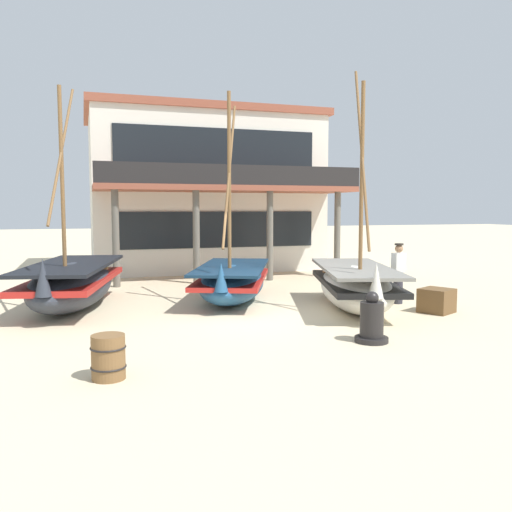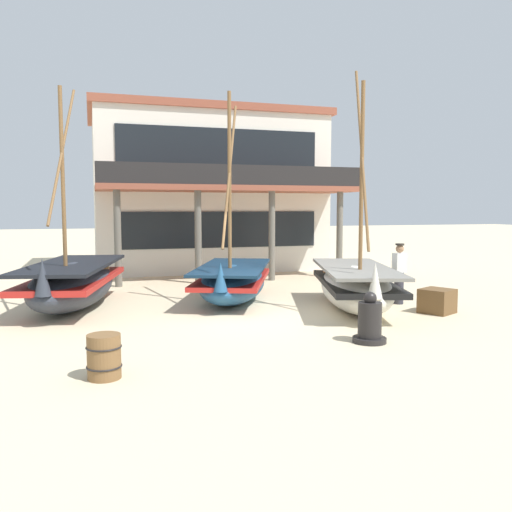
{
  "view_description": "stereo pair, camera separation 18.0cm",
  "coord_description": "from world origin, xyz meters",
  "px_view_note": "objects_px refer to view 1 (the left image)",
  "views": [
    {
      "loc": [
        -4.3,
        -12.2,
        2.66
      ],
      "look_at": [
        0.0,
        1.0,
        1.4
      ],
      "focal_mm": 37.16,
      "sensor_mm": 36.0,
      "label": 1
    },
    {
      "loc": [
        -4.13,
        -12.26,
        2.66
      ],
      "look_at": [
        0.0,
        1.0,
        1.4
      ],
      "focal_mm": 37.16,
      "sensor_mm": 36.0,
      "label": 2
    }
  ],
  "objects_px": {
    "fishing_boat_centre_large": "(72,283)",
    "cargo_crate": "(437,301)",
    "harbor_building_main": "(202,191)",
    "wooden_barrel": "(108,357)",
    "fishing_boat_near_left": "(232,281)",
    "fisherman_by_hull": "(398,274)",
    "capstan_winch": "(372,322)",
    "fishing_boat_far_right": "(355,285)"
  },
  "relations": [
    {
      "from": "fisherman_by_hull",
      "to": "wooden_barrel",
      "type": "distance_m",
      "value": 9.09
    },
    {
      "from": "fishing_boat_near_left",
      "to": "wooden_barrel",
      "type": "bearing_deg",
      "value": -121.14
    },
    {
      "from": "fishing_boat_near_left",
      "to": "wooden_barrel",
      "type": "distance_m",
      "value": 7.14
    },
    {
      "from": "fisherman_by_hull",
      "to": "fishing_boat_centre_large",
      "type": "bearing_deg",
      "value": 166.47
    },
    {
      "from": "fishing_boat_near_left",
      "to": "fishing_boat_far_right",
      "type": "height_order",
      "value": "fishing_boat_far_right"
    },
    {
      "from": "fishing_boat_centre_large",
      "to": "capstan_winch",
      "type": "distance_m",
      "value": 8.03
    },
    {
      "from": "capstan_winch",
      "to": "wooden_barrel",
      "type": "xyz_separation_m",
      "value": [
        -5.09,
        -0.76,
        -0.05
      ]
    },
    {
      "from": "fishing_boat_far_right",
      "to": "harbor_building_main",
      "type": "relative_size",
      "value": 0.62
    },
    {
      "from": "fishing_boat_centre_large",
      "to": "harbor_building_main",
      "type": "relative_size",
      "value": 0.59
    },
    {
      "from": "fishing_boat_near_left",
      "to": "capstan_winch",
      "type": "xyz_separation_m",
      "value": [
        1.4,
        -5.35,
        -0.17
      ]
    },
    {
      "from": "fishing_boat_near_left",
      "to": "cargo_crate",
      "type": "height_order",
      "value": "fishing_boat_near_left"
    },
    {
      "from": "cargo_crate",
      "to": "fishing_boat_centre_large",
      "type": "bearing_deg",
      "value": 158.47
    },
    {
      "from": "cargo_crate",
      "to": "harbor_building_main",
      "type": "bearing_deg",
      "value": 105.4
    },
    {
      "from": "fishing_boat_near_left",
      "to": "fishing_boat_far_right",
      "type": "distance_m",
      "value": 3.51
    },
    {
      "from": "fishing_boat_centre_large",
      "to": "harbor_building_main",
      "type": "distance_m",
      "value": 10.73
    },
    {
      "from": "fishing_boat_centre_large",
      "to": "fisherman_by_hull",
      "type": "xyz_separation_m",
      "value": [
        8.64,
        -2.08,
        0.17
      ]
    },
    {
      "from": "fishing_boat_centre_large",
      "to": "fishing_boat_far_right",
      "type": "height_order",
      "value": "fishing_boat_far_right"
    },
    {
      "from": "fishing_boat_centre_large",
      "to": "fisherman_by_hull",
      "type": "relative_size",
      "value": 3.48
    },
    {
      "from": "fishing_boat_far_right",
      "to": "harbor_building_main",
      "type": "bearing_deg",
      "value": 98.19
    },
    {
      "from": "cargo_crate",
      "to": "fishing_boat_near_left",
      "type": "bearing_deg",
      "value": 144.52
    },
    {
      "from": "fishing_boat_near_left",
      "to": "harbor_building_main",
      "type": "relative_size",
      "value": 0.58
    },
    {
      "from": "fishing_boat_near_left",
      "to": "capstan_winch",
      "type": "relative_size",
      "value": 5.69
    },
    {
      "from": "capstan_winch",
      "to": "wooden_barrel",
      "type": "distance_m",
      "value": 5.14
    },
    {
      "from": "fisherman_by_hull",
      "to": "harbor_building_main",
      "type": "distance_m",
      "value": 11.64
    },
    {
      "from": "fishing_boat_near_left",
      "to": "capstan_winch",
      "type": "distance_m",
      "value": 5.53
    },
    {
      "from": "fisherman_by_hull",
      "to": "harbor_building_main",
      "type": "bearing_deg",
      "value": 106.24
    },
    {
      "from": "fishing_boat_near_left",
      "to": "harbor_building_main",
      "type": "bearing_deg",
      "value": 82.93
    },
    {
      "from": "capstan_winch",
      "to": "cargo_crate",
      "type": "relative_size",
      "value": 1.38
    },
    {
      "from": "fishing_boat_near_left",
      "to": "fisherman_by_hull",
      "type": "distance_m",
      "value": 4.67
    },
    {
      "from": "fishing_boat_centre_large",
      "to": "wooden_barrel",
      "type": "height_order",
      "value": "fishing_boat_centre_large"
    },
    {
      "from": "cargo_crate",
      "to": "harbor_building_main",
      "type": "distance_m",
      "value": 13.14
    },
    {
      "from": "fishing_boat_centre_large",
      "to": "cargo_crate",
      "type": "height_order",
      "value": "fishing_boat_centre_large"
    },
    {
      "from": "fishing_boat_centre_large",
      "to": "wooden_barrel",
      "type": "distance_m",
      "value": 6.42
    },
    {
      "from": "fishing_boat_far_right",
      "to": "capstan_winch",
      "type": "distance_m",
      "value": 3.44
    },
    {
      "from": "fishing_boat_centre_large",
      "to": "fishing_boat_far_right",
      "type": "relative_size",
      "value": 0.94
    },
    {
      "from": "fisherman_by_hull",
      "to": "cargo_crate",
      "type": "relative_size",
      "value": 2.29
    },
    {
      "from": "harbor_building_main",
      "to": "fishing_boat_near_left",
      "type": "bearing_deg",
      "value": -97.07
    },
    {
      "from": "fishing_boat_centre_large",
      "to": "wooden_barrel",
      "type": "xyz_separation_m",
      "value": [
        0.65,
        -6.38,
        -0.32
      ]
    },
    {
      "from": "fishing_boat_centre_large",
      "to": "fishing_boat_near_left",
      "type": "bearing_deg",
      "value": -3.62
    },
    {
      "from": "wooden_barrel",
      "to": "cargo_crate",
      "type": "relative_size",
      "value": 0.95
    },
    {
      "from": "harbor_building_main",
      "to": "wooden_barrel",
      "type": "bearing_deg",
      "value": -107.59
    },
    {
      "from": "harbor_building_main",
      "to": "capstan_winch",
      "type": "bearing_deg",
      "value": -88.93
    }
  ]
}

